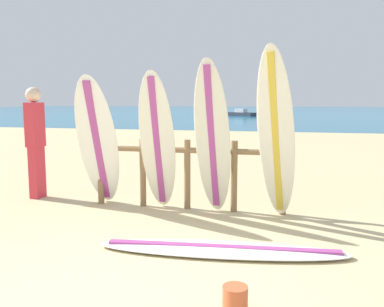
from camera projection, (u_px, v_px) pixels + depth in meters
The scene contains 10 objects.
ocean_water at pixel (277, 111), 59.07m from camera, with size 120.00×80.00×0.01m, color #196B93.
surfboard_rack at pixel (187, 167), 5.85m from camera, with size 2.79×0.09×1.00m.
surfboard_leaning_far_left at pixel (98, 143), 5.83m from camera, with size 0.69×0.96×1.91m.
surfboard_leaning_left at pixel (157, 143), 5.63m from camera, with size 0.54×0.76×1.95m.
surfboard_leaning_center_left at pixel (212, 139), 5.45m from camera, with size 0.56×0.66×2.09m.
surfboard_leaning_center at pixel (276, 137), 5.10m from camera, with size 0.63×0.94×2.21m.
surfboard_lying_on_sand at pixel (222, 249), 4.21m from camera, with size 2.63×0.74×0.08m.
beachgoer_standing at pixel (35, 138), 6.47m from camera, with size 0.24×0.29×1.76m.
small_boat_offshore at pixel (241, 113), 40.20m from camera, with size 3.11×2.45×0.71m.
sand_bucket at pixel (235, 300), 3.00m from camera, with size 0.19×0.19×0.21m, color #CC5933.
Camera 1 is at (1.29, -2.61, 1.56)m, focal length 38.33 mm.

